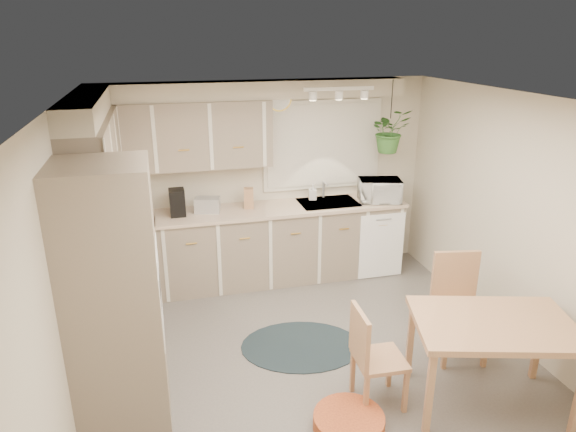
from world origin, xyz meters
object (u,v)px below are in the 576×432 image
at_px(chair_left, 380,357).
at_px(braided_rug, 301,346).
at_px(dining_table, 488,363).
at_px(pet_bed, 349,423).
at_px(microwave, 380,188).
at_px(chair_back, 461,309).

distance_m(chair_left, braided_rug, 1.09).
bearing_deg(chair_left, dining_table, 76.78).
height_order(braided_rug, pet_bed, pet_bed).
distance_m(pet_bed, microwave, 3.10).
distance_m(chair_left, microwave, 2.63).
distance_m(dining_table, chair_back, 0.68).
xyz_separation_m(dining_table, pet_bed, (-1.19, -0.01, -0.32)).
xyz_separation_m(chair_back, pet_bed, (-1.34, -0.66, -0.43)).
bearing_deg(dining_table, braided_rug, 136.87).
bearing_deg(chair_back, braided_rug, -9.98).
bearing_deg(chair_left, microwave, 159.72).
height_order(chair_left, braided_rug, chair_left).
distance_m(chair_left, pet_bed, 0.57).
relative_size(chair_left, chair_back, 0.88).
bearing_deg(chair_back, chair_left, 32.74).
xyz_separation_m(chair_left, braided_rug, (-0.40, 0.92, -0.43)).
xyz_separation_m(chair_left, chair_back, (0.99, 0.41, 0.06)).
bearing_deg(braided_rug, dining_table, -43.13).
distance_m(braided_rug, microwave, 2.28).
height_order(chair_left, microwave, microwave).
xyz_separation_m(chair_back, microwave, (0.01, 1.93, 0.62)).
xyz_separation_m(dining_table, chair_left, (-0.84, 0.24, 0.05)).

